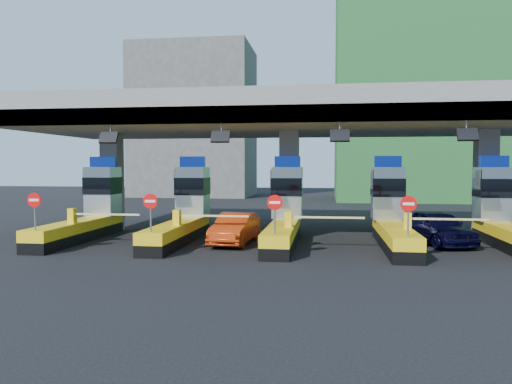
# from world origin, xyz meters

# --- Properties ---
(ground) EXTENTS (120.00, 120.00, 0.00)m
(ground) POSITION_xyz_m (0.00, 0.00, 0.00)
(ground) COLOR black
(ground) RESTS_ON ground
(toll_canopy) EXTENTS (28.00, 12.09, 7.00)m
(toll_canopy) POSITION_xyz_m (0.00, 2.87, 6.13)
(toll_canopy) COLOR slate
(toll_canopy) RESTS_ON ground
(toll_lane_far_left) EXTENTS (4.43, 8.00, 4.16)m
(toll_lane_far_left) POSITION_xyz_m (-10.00, 0.28, 1.40)
(toll_lane_far_left) COLOR black
(toll_lane_far_left) RESTS_ON ground
(toll_lane_left) EXTENTS (4.43, 8.00, 4.16)m
(toll_lane_left) POSITION_xyz_m (-5.00, 0.28, 1.40)
(toll_lane_left) COLOR black
(toll_lane_left) RESTS_ON ground
(toll_lane_center) EXTENTS (4.43, 8.00, 4.16)m
(toll_lane_center) POSITION_xyz_m (0.00, 0.28, 1.40)
(toll_lane_center) COLOR black
(toll_lane_center) RESTS_ON ground
(toll_lane_right) EXTENTS (4.43, 8.00, 4.16)m
(toll_lane_right) POSITION_xyz_m (5.00, 0.28, 1.40)
(toll_lane_right) COLOR black
(toll_lane_right) RESTS_ON ground
(toll_lane_far_right) EXTENTS (4.43, 8.00, 4.16)m
(toll_lane_far_right) POSITION_xyz_m (10.00, 0.28, 1.40)
(toll_lane_far_right) COLOR black
(toll_lane_far_right) RESTS_ON ground
(bg_building_scaffold) EXTENTS (18.00, 12.00, 28.00)m
(bg_building_scaffold) POSITION_xyz_m (12.00, 32.00, 14.00)
(bg_building_scaffold) COLOR #1E5926
(bg_building_scaffold) RESTS_ON ground
(bg_building_concrete) EXTENTS (14.00, 10.00, 18.00)m
(bg_building_concrete) POSITION_xyz_m (-14.00, 36.00, 9.00)
(bg_building_concrete) COLOR #4C4C49
(bg_building_concrete) RESTS_ON ground
(van) EXTENTS (3.19, 5.07, 1.61)m
(van) POSITION_xyz_m (7.12, 0.40, 0.80)
(van) COLOR black
(van) RESTS_ON ground
(red_car) EXTENTS (1.87, 4.45, 1.43)m
(red_car) POSITION_xyz_m (-2.26, -0.77, 0.72)
(red_car) COLOR #C1350E
(red_car) RESTS_ON ground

